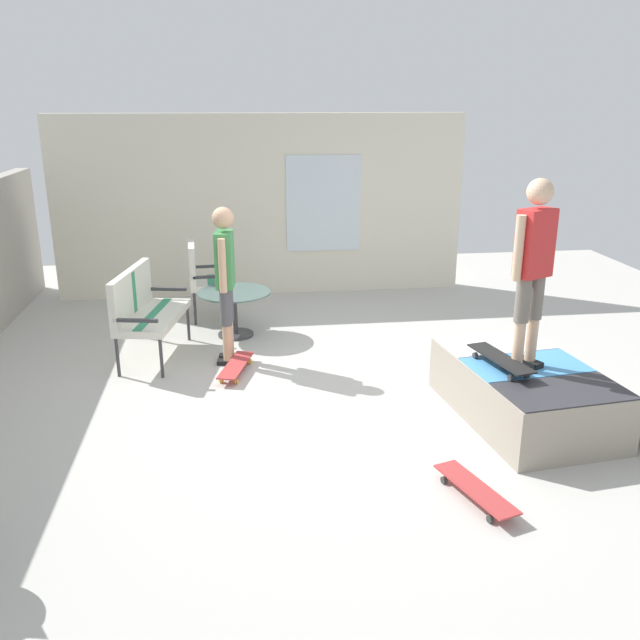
{
  "coord_description": "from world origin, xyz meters",
  "views": [
    {
      "loc": [
        -6.22,
        0.94,
        2.83
      ],
      "look_at": [
        0.2,
        0.11,
        0.7
      ],
      "focal_mm": 37.96,
      "sensor_mm": 36.0,
      "label": 1
    }
  ],
  "objects": [
    {
      "name": "skate_ramp",
      "position": [
        -0.81,
        -1.69,
        0.26
      ],
      "size": [
        1.97,
        1.98,
        0.53
      ],
      "color": "gray",
      "rests_on": "ground_plane"
    },
    {
      "name": "person_watching",
      "position": [
        0.96,
        1.04,
        1.02
      ],
      "size": [
        0.48,
        0.27,
        1.74
      ],
      "color": "black",
      "rests_on": "ground_plane"
    },
    {
      "name": "skateboard_spare",
      "position": [
        -2.06,
        -0.76,
        0.08
      ],
      "size": [
        0.82,
        0.43,
        0.1
      ],
      "color": "#B23838",
      "rests_on": "ground_plane"
    },
    {
      "name": "skateboard_on_ramp",
      "position": [
        -0.86,
        -1.38,
        0.61
      ],
      "size": [
        0.82,
        0.36,
        0.1
      ],
      "color": "black",
      "rests_on": "skate_ramp"
    },
    {
      "name": "house_facade",
      "position": [
        3.8,
        0.49,
        1.32
      ],
      "size": [
        0.23,
        6.0,
        2.63
      ],
      "color": "silver",
      "rests_on": "ground_plane"
    },
    {
      "name": "patio_chair_near_house",
      "position": [
        2.61,
        1.37,
        0.61
      ],
      "size": [
        0.65,
        0.58,
        1.02
      ],
      "color": "#38383D",
      "rests_on": "ground_plane"
    },
    {
      "name": "patio_bench",
      "position": [
        1.23,
        1.98,
        0.62
      ],
      "size": [
        1.33,
        0.77,
        1.02
      ],
      "color": "#38383D",
      "rests_on": "ground_plane"
    },
    {
      "name": "ground_plane",
      "position": [
        0.0,
        0.0,
        -0.05
      ],
      "size": [
        12.0,
        12.0,
        0.1
      ],
      "primitive_type": "cube",
      "color": "beige"
    },
    {
      "name": "skateboard_by_bench",
      "position": [
        0.6,
        0.97,
        0.08
      ],
      "size": [
        0.82,
        0.42,
        0.1
      ],
      "color": "#B23838",
      "rests_on": "ground_plane"
    },
    {
      "name": "person_skater",
      "position": [
        -0.86,
        -1.6,
        1.5
      ],
      "size": [
        0.34,
        0.44,
        1.67
      ],
      "color": "black",
      "rests_on": "skate_ramp"
    },
    {
      "name": "patio_table",
      "position": [
        1.84,
        0.96,
        0.4
      ],
      "size": [
        0.9,
        0.9,
        0.57
      ],
      "color": "#38383D",
      "rests_on": "ground_plane"
    }
  ]
}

